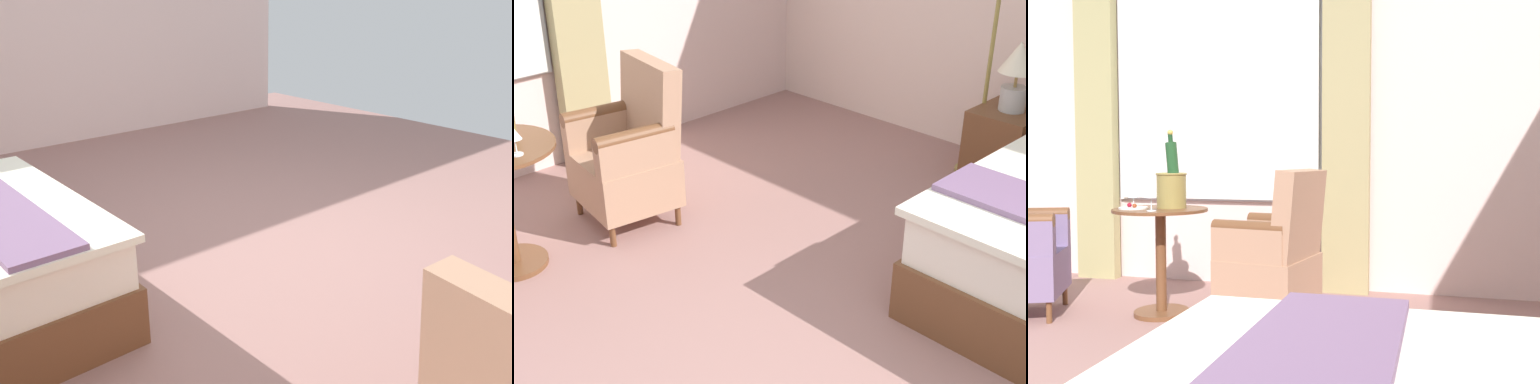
% 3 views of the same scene
% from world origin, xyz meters
% --- Properties ---
extents(ground_plane, '(8.24, 8.24, 0.00)m').
position_xyz_m(ground_plane, '(0.00, 0.00, 0.00)').
color(ground_plane, '#9D716B').
extents(wall_far_side, '(0.12, 6.58, 2.86)m').
position_xyz_m(wall_far_side, '(3.43, 0.00, 1.43)').
color(wall_far_side, silver).
rests_on(wall_far_side, ground).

